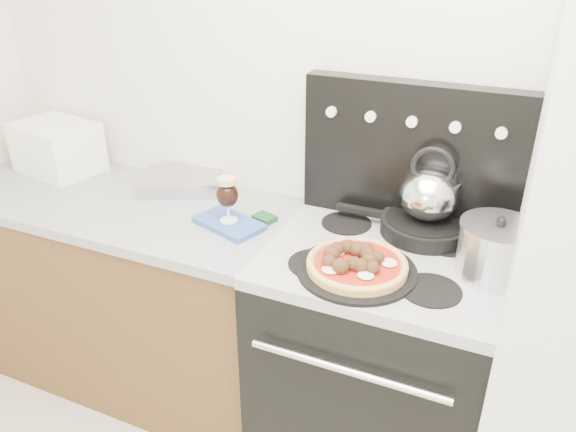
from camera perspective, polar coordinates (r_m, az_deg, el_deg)
The scene contains 15 objects.
room_shell at distance 1.01m, azimuth -6.58°, elevation -10.46°, with size 3.52×3.01×2.52m.
base_cabinet at distance 2.59m, azimuth -15.53°, elevation -7.67°, with size 1.45×0.60×0.86m, color brown.
countertop at distance 2.37m, azimuth -16.87°, elevation 1.33°, with size 1.48×0.63×0.04m, color #9797A1.
stove_body at distance 2.14m, azimuth 8.73°, elevation -14.88°, with size 0.76×0.65×0.88m, color black.
cooktop at distance 1.87m, azimuth 9.71°, elevation -4.34°, with size 0.76×0.65×0.04m, color #ADADB2.
backguard at distance 2.00m, azimuth 12.38°, elevation 6.14°, with size 0.76×0.08×0.50m, color black.
toaster_oven at distance 2.68m, azimuth -22.39°, elevation 6.48°, with size 0.34×0.26×0.22m, color white.
foil_sheet at distance 2.37m, azimuth -10.70°, elevation 3.48°, with size 0.32×0.23×0.06m, color silver.
oven_mitt at distance 2.05m, azimuth -6.02°, elevation -0.75°, with size 0.25×0.15×0.02m, color #3156AB.
beer_glass at distance 2.01m, azimuth -6.15°, elevation 1.69°, with size 0.08×0.08×0.17m, color black, non-canonical shape.
pizza_pan at distance 1.75m, azimuth 6.99°, elevation -5.48°, with size 0.37×0.37×0.01m, color black.
pizza at distance 1.74m, azimuth 7.04°, elevation -4.70°, with size 0.31×0.31×0.04m, color #D4AC52, non-canonical shape.
skillet at distance 2.00m, azimuth 13.77°, elevation -1.03°, with size 0.31×0.31×0.05m, color black.
tea_kettle at distance 1.94m, azimuth 14.22°, elevation 2.56°, with size 0.20×0.20×0.22m, color white, non-canonical shape.
stock_pot at distance 1.80m, azimuth 20.35°, elevation -3.42°, with size 0.22×0.22×0.16m, color silver.
Camera 1 is at (0.43, -0.39, 1.87)m, focal length 35.00 mm.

